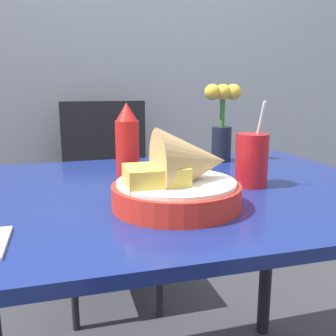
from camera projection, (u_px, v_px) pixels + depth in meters
name	position (u px, v px, depth m)	size (l,w,h in m)	color
wall_window	(107.00, 25.00, 1.90)	(7.00, 0.06, 2.60)	#9EA8B7
dining_table	(168.00, 227.00, 0.95)	(1.13, 0.82, 0.75)	navy
chair_far_window	(108.00, 184.00, 1.76)	(0.40, 0.40, 0.93)	black
food_basket	(182.00, 180.00, 0.78)	(0.27, 0.27, 0.17)	red
ketchup_bottle	(127.00, 143.00, 0.99)	(0.06, 0.06, 0.21)	red
drink_cup	(252.00, 162.00, 0.94)	(0.08, 0.08, 0.21)	red
flower_vase	(222.00, 120.00, 1.24)	(0.13, 0.07, 0.26)	black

